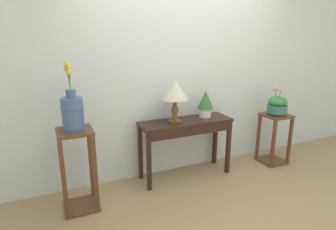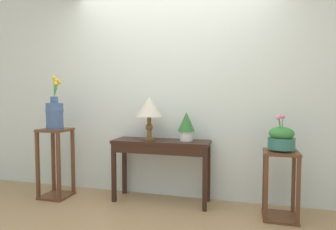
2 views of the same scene
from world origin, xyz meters
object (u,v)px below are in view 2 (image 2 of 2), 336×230
at_px(potted_plant_on_console, 186,125).
at_px(pedestal_stand_left, 56,163).
at_px(planter_bowl_wide_right, 281,138).
at_px(table_lamp, 149,108).
at_px(console_table, 161,150).
at_px(pedestal_stand_right, 280,185).
at_px(flower_vase_tall_left, 55,112).

xyz_separation_m(potted_plant_on_console, pedestal_stand_left, (-1.58, -0.23, -0.49)).
bearing_deg(potted_plant_on_console, pedestal_stand_left, -171.87).
xyz_separation_m(potted_plant_on_console, planter_bowl_wide_right, (1.00, -0.18, -0.09)).
xyz_separation_m(table_lamp, potted_plant_on_console, (0.44, 0.04, -0.19)).
bearing_deg(console_table, table_lamp, 171.29).
height_order(pedestal_stand_left, pedestal_stand_right, pedestal_stand_left).
bearing_deg(pedestal_stand_right, flower_vase_tall_left, -179.00).
relative_size(console_table, pedestal_stand_left, 1.34).
height_order(console_table, flower_vase_tall_left, flower_vase_tall_left).
relative_size(potted_plant_on_console, planter_bowl_wide_right, 0.91).
height_order(potted_plant_on_console, pedestal_stand_right, potted_plant_on_console).
bearing_deg(console_table, flower_vase_tall_left, -172.82).
bearing_deg(planter_bowl_wide_right, console_table, 174.82).
xyz_separation_m(potted_plant_on_console, pedestal_stand_right, (1.00, -0.18, -0.56)).
xyz_separation_m(table_lamp, pedestal_stand_right, (1.43, -0.14, -0.75)).
distance_m(pedestal_stand_left, flower_vase_tall_left, 0.63).
bearing_deg(potted_plant_on_console, flower_vase_tall_left, -171.93).
bearing_deg(table_lamp, planter_bowl_wide_right, -5.54).
relative_size(table_lamp, flower_vase_tall_left, 0.79).
relative_size(potted_plant_on_console, flower_vase_tall_left, 0.51).
relative_size(pedestal_stand_left, flower_vase_tall_left, 1.32).
relative_size(pedestal_stand_left, pedestal_stand_right, 1.22).
height_order(pedestal_stand_right, planter_bowl_wide_right, planter_bowl_wide_right).
relative_size(table_lamp, pedestal_stand_right, 0.73).
distance_m(flower_vase_tall_left, planter_bowl_wide_right, 2.59).
distance_m(potted_plant_on_console, pedestal_stand_right, 1.16).
bearing_deg(table_lamp, pedestal_stand_right, -5.55).
bearing_deg(flower_vase_tall_left, planter_bowl_wide_right, 1.01).
distance_m(console_table, flower_vase_tall_left, 1.37).
xyz_separation_m(pedestal_stand_right, planter_bowl_wide_right, (-0.00, 0.00, 0.47)).
distance_m(table_lamp, potted_plant_on_console, 0.47).
distance_m(table_lamp, pedestal_stand_right, 1.62).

